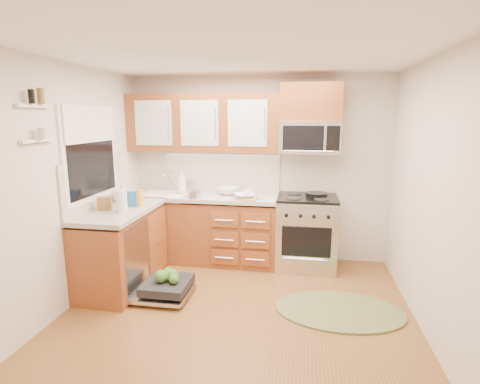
% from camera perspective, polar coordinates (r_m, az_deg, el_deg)
% --- Properties ---
extents(floor, '(3.50, 3.50, 0.00)m').
position_cam_1_polar(floor, '(3.92, -0.64, -18.56)').
color(floor, brown).
rests_on(floor, ground).
extents(ceiling, '(3.50, 3.50, 0.00)m').
position_cam_1_polar(ceiling, '(3.44, -0.74, 20.48)').
color(ceiling, white).
rests_on(ceiling, ground).
extents(wall_back, '(3.50, 0.04, 2.50)m').
position_cam_1_polar(wall_back, '(5.17, 2.77, 3.53)').
color(wall_back, beige).
rests_on(wall_back, ground).
extents(wall_front, '(3.50, 0.04, 2.50)m').
position_cam_1_polar(wall_front, '(1.84, -10.62, -11.38)').
color(wall_front, beige).
rests_on(wall_front, ground).
extents(wall_left, '(0.04, 3.50, 2.50)m').
position_cam_1_polar(wall_left, '(4.15, -25.21, 0.49)').
color(wall_left, beige).
rests_on(wall_left, ground).
extents(wall_right, '(0.04, 3.50, 2.50)m').
position_cam_1_polar(wall_right, '(3.60, 27.89, -1.27)').
color(wall_right, beige).
rests_on(wall_right, ground).
extents(base_cabinet_back, '(2.05, 0.60, 0.85)m').
position_cam_1_polar(base_cabinet_back, '(5.20, -5.71, -5.79)').
color(base_cabinet_back, brown).
rests_on(base_cabinet_back, ground).
extents(base_cabinet_left, '(0.60, 1.25, 0.85)m').
position_cam_1_polar(base_cabinet_left, '(4.64, -17.56, -8.44)').
color(base_cabinet_left, brown).
rests_on(base_cabinet_left, ground).
extents(countertop_back, '(2.07, 0.64, 0.05)m').
position_cam_1_polar(countertop_back, '(5.07, -5.85, -0.69)').
color(countertop_back, '#AEAA9F').
rests_on(countertop_back, base_cabinet_back).
extents(countertop_left, '(0.64, 1.27, 0.05)m').
position_cam_1_polar(countertop_left, '(4.50, -17.80, -2.75)').
color(countertop_left, '#AEAA9F').
rests_on(countertop_left, base_cabinet_left).
extents(backsplash_back, '(2.05, 0.02, 0.57)m').
position_cam_1_polar(backsplash_back, '(5.30, -5.07, 3.25)').
color(backsplash_back, beige).
rests_on(backsplash_back, ground).
extents(backsplash_left, '(0.02, 1.25, 0.57)m').
position_cam_1_polar(backsplash_left, '(4.58, -21.32, 1.23)').
color(backsplash_left, beige).
rests_on(backsplash_left, ground).
extents(upper_cabinets, '(2.05, 0.35, 0.75)m').
position_cam_1_polar(upper_cabinets, '(5.09, -5.66, 10.42)').
color(upper_cabinets, brown).
rests_on(upper_cabinets, ground).
extents(cabinet_over_mw, '(0.76, 0.35, 0.47)m').
position_cam_1_polar(cabinet_over_mw, '(4.92, 10.73, 13.28)').
color(cabinet_over_mw, brown).
rests_on(cabinet_over_mw, ground).
extents(range, '(0.76, 0.64, 0.95)m').
position_cam_1_polar(range, '(5.00, 10.05, -6.04)').
color(range, silver).
rests_on(range, ground).
extents(microwave, '(0.76, 0.38, 0.40)m').
position_cam_1_polar(microwave, '(4.90, 10.54, 8.20)').
color(microwave, silver).
rests_on(microwave, ground).
extents(sink, '(0.62, 0.50, 0.26)m').
position_cam_1_polar(sink, '(5.24, -11.43, -1.59)').
color(sink, white).
rests_on(sink, ground).
extents(dishwasher, '(0.70, 0.60, 0.20)m').
position_cam_1_polar(dishwasher, '(4.34, -11.51, -14.17)').
color(dishwasher, silver).
rests_on(dishwasher, ground).
extents(window, '(0.03, 1.05, 1.05)m').
position_cam_1_polar(window, '(4.52, -21.79, 5.42)').
color(window, white).
rests_on(window, ground).
extents(window_blind, '(0.02, 0.96, 0.40)m').
position_cam_1_polar(window_blind, '(4.49, -21.83, 9.61)').
color(window_blind, white).
rests_on(window_blind, ground).
extents(shelf_upper, '(0.04, 0.40, 0.03)m').
position_cam_1_polar(shelf_upper, '(3.79, -28.91, 11.42)').
color(shelf_upper, white).
rests_on(shelf_upper, ground).
extents(shelf_lower, '(0.04, 0.40, 0.03)m').
position_cam_1_polar(shelf_lower, '(3.79, -28.48, 6.91)').
color(shelf_lower, white).
rests_on(shelf_lower, ground).
extents(rug, '(1.36, 0.94, 0.02)m').
position_cam_1_polar(rug, '(4.14, 14.89, -17.06)').
color(rug, '#616C3E').
rests_on(rug, ground).
extents(skillet, '(0.35, 0.35, 0.05)m').
position_cam_1_polar(skillet, '(4.90, 11.54, -0.39)').
color(skillet, black).
rests_on(skillet, range).
extents(stock_pot, '(0.22, 0.22, 0.11)m').
position_cam_1_polar(stock_pot, '(4.86, -7.03, -0.30)').
color(stock_pot, silver).
rests_on(stock_pot, countertop_back).
extents(cutting_board, '(0.31, 0.23, 0.02)m').
position_cam_1_polar(cutting_board, '(4.73, 0.94, -1.07)').
color(cutting_board, '#A08149').
rests_on(cutting_board, countertop_back).
extents(canister, '(0.14, 0.14, 0.17)m').
position_cam_1_polar(canister, '(5.24, -7.78, 0.90)').
color(canister, silver).
rests_on(canister, countertop_back).
extents(paper_towel_roll, '(0.11, 0.11, 0.24)m').
position_cam_1_polar(paper_towel_roll, '(4.30, -17.55, -1.36)').
color(paper_towel_roll, white).
rests_on(paper_towel_roll, countertop_left).
extents(mustard_bottle, '(0.07, 0.07, 0.20)m').
position_cam_1_polar(mustard_bottle, '(4.51, -14.95, -0.92)').
color(mustard_bottle, yellow).
rests_on(mustard_bottle, countertop_left).
extents(red_bottle, '(0.08, 0.08, 0.23)m').
position_cam_1_polar(red_bottle, '(4.34, -17.72, -1.38)').
color(red_bottle, '#B70F23').
rests_on(red_bottle, countertop_left).
extents(wooden_box, '(0.17, 0.14, 0.15)m').
position_cam_1_polar(wooden_box, '(4.48, -19.90, -1.65)').
color(wooden_box, brown).
rests_on(wooden_box, countertop_left).
extents(blue_carton, '(0.12, 0.09, 0.18)m').
position_cam_1_polar(blue_carton, '(4.56, -16.17, -1.01)').
color(blue_carton, '#21679D').
rests_on(blue_carton, countertop_left).
extents(bowl_a, '(0.36, 0.36, 0.07)m').
position_cam_1_polar(bowl_a, '(4.80, 0.68, -0.61)').
color(bowl_a, '#999999').
rests_on(bowl_a, countertop_back).
extents(bowl_b, '(0.34, 0.34, 0.10)m').
position_cam_1_polar(bowl_b, '(5.07, -1.77, 0.20)').
color(bowl_b, '#999999').
rests_on(bowl_b, countertop_back).
extents(cup, '(0.17, 0.17, 0.10)m').
position_cam_1_polar(cup, '(4.93, 1.34, -0.08)').
color(cup, '#999999').
rests_on(cup, countertop_back).
extents(soap_bottle_a, '(0.14, 0.15, 0.31)m').
position_cam_1_polar(soap_bottle_a, '(5.13, -8.83, 1.39)').
color(soap_bottle_a, '#999999').
rests_on(soap_bottle_a, countertop_back).
extents(soap_bottle_b, '(0.11, 0.11, 0.21)m').
position_cam_1_polar(soap_bottle_b, '(4.91, -17.55, 0.01)').
color(soap_bottle_b, '#999999').
rests_on(soap_bottle_b, countertop_left).
extents(soap_bottle_c, '(0.17, 0.17, 0.16)m').
position_cam_1_polar(soap_bottle_c, '(4.84, -18.01, -0.49)').
color(soap_bottle_c, '#999999').
rests_on(soap_bottle_c, countertop_left).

